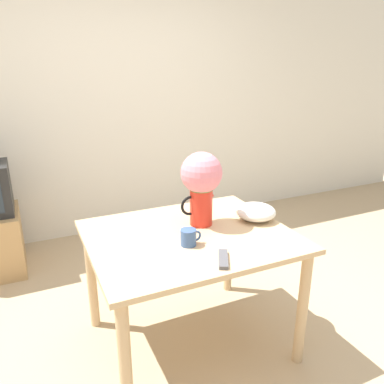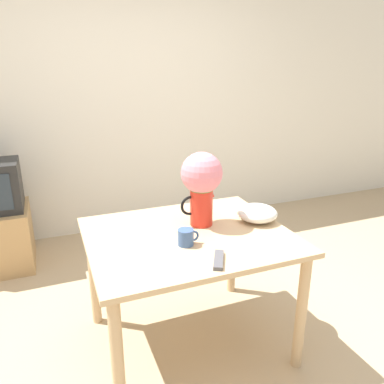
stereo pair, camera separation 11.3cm
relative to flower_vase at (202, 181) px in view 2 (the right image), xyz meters
The scene contains 7 objects.
ground_plane 1.03m from the flower_vase, 110.10° to the right, with size 12.00×12.00×0.00m, color tan.
wall_back 1.87m from the flower_vase, 91.73° to the left, with size 8.00×0.05×2.60m.
table 0.41m from the flower_vase, 140.59° to the right, with size 1.14×0.94×0.74m.
flower_vase is the anchor object (origin of this frame).
coffee_mug 0.37m from the flower_vase, 129.06° to the right, with size 0.12×0.09×0.09m.
white_bowl 0.42m from the flower_vase, 12.44° to the right, with size 0.24×0.24×0.10m.
remote_control 0.53m from the flower_vase, 102.38° to the right, with size 0.12×0.18×0.02m.
Camera 2 is at (-0.76, -1.76, 1.65)m, focal length 35.00 mm.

